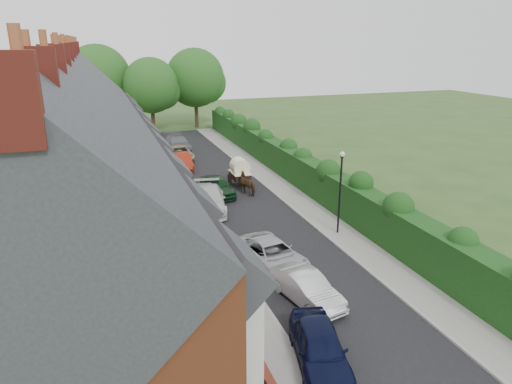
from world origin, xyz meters
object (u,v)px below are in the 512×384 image
(lamppost, at_px, (341,183))
(car_beige, at_px, (179,153))
(car_green, at_px, (217,186))
(car_navy, at_px, (320,347))
(car_silver_a, at_px, (306,288))
(car_red, at_px, (182,161))
(horse_cart, at_px, (240,170))
(car_white, at_px, (209,199))
(car_grey, at_px, (178,143))
(car_silver_b, at_px, (272,255))
(horse, at_px, (248,184))

(lamppost, relative_size, car_beige, 1.06)
(car_green, xyz_separation_m, car_beige, (-0.76, 11.80, -0.06))
(car_navy, bearing_deg, car_silver_a, 84.89)
(lamppost, distance_m, car_red, 19.02)
(car_navy, height_order, car_beige, car_navy)
(car_green, bearing_deg, car_red, 92.80)
(horse_cart, bearing_deg, car_white, -128.88)
(car_navy, relative_size, car_green, 1.02)
(car_grey, bearing_deg, car_silver_b, -90.36)
(car_silver_b, relative_size, car_white, 0.93)
(car_red, bearing_deg, car_silver_b, -86.44)
(car_silver_a, xyz_separation_m, horse_cart, (2.31, 17.33, 0.64))
(car_navy, relative_size, horse_cart, 1.37)
(car_silver_a, xyz_separation_m, car_green, (0.01, 15.65, 0.05))
(car_silver_b, bearing_deg, car_navy, -108.28)
(car_navy, bearing_deg, horse_cart, 93.78)
(lamppost, height_order, car_grey, lamppost)
(car_silver_b, distance_m, horse, 11.93)
(car_beige, relative_size, horse_cart, 1.52)
(horse, relative_size, horse_cart, 0.61)
(car_silver_b, bearing_deg, car_beige, 81.24)
(car_white, xyz_separation_m, car_green, (1.37, 2.88, -0.06))
(car_beige, distance_m, car_grey, 4.16)
(lamppost, height_order, car_beige, lamppost)
(car_green, distance_m, car_beige, 11.83)
(car_green, relative_size, horse, 2.21)
(lamppost, distance_m, car_silver_a, 8.39)
(car_silver_a, xyz_separation_m, car_red, (-1.15, 23.97, 0.04))
(car_navy, relative_size, car_silver_a, 1.05)
(car_navy, xyz_separation_m, horse_cart, (3.67, 21.36, 0.58))
(lamppost, height_order, car_green, lamppost)
(horse, bearing_deg, horse_cart, -112.43)
(car_silver_a, bearing_deg, horse, 69.04)
(horse, bearing_deg, car_silver_a, 58.93)
(lamppost, bearing_deg, car_navy, -122.11)
(car_red, height_order, horse_cart, horse_cart)
(lamppost, bearing_deg, car_silver_b, -153.82)
(car_red, bearing_deg, lamppost, -69.80)
(lamppost, distance_m, car_green, 11.03)
(car_white, xyz_separation_m, car_beige, (0.61, 14.68, -0.11))
(car_beige, bearing_deg, car_white, -94.10)
(car_silver_b, xyz_separation_m, car_red, (-0.91, 20.40, 0.02))
(car_navy, xyz_separation_m, car_white, (0.00, 16.80, 0.04))
(lamppost, height_order, horse_cart, lamppost)
(car_silver_b, relative_size, car_beige, 1.04)
(car_silver_b, xyz_separation_m, car_white, (-1.11, 9.20, 0.09))
(car_red, distance_m, car_grey, 7.66)
(car_green, bearing_deg, car_grey, 85.52)
(lamppost, bearing_deg, car_beige, 105.23)
(car_navy, xyz_separation_m, car_grey, (1.18, 35.60, 0.05))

